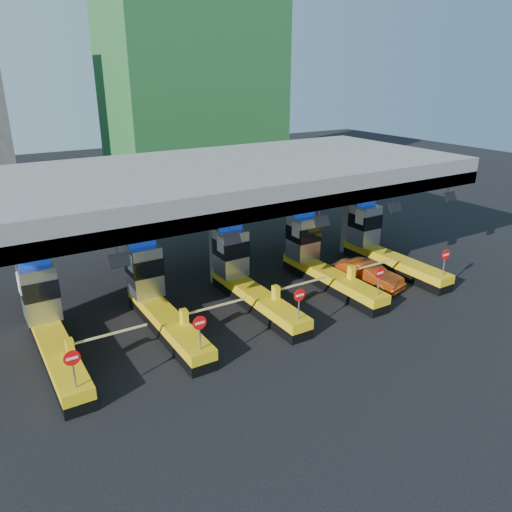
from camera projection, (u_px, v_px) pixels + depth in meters
ground at (248, 302)px, 27.07m from camera, size 120.00×120.00×0.00m
toll_canopy at (220, 181)px, 27.19m from camera, size 28.00×12.09×7.00m
toll_lane_far_left at (49, 323)px, 21.89m from camera, size 4.43×8.00×4.16m
toll_lane_left at (157, 297)px, 24.34m from camera, size 4.43×8.00×4.16m
toll_lane_center at (245, 276)px, 26.80m from camera, size 4.43×8.00×4.16m
toll_lane_right at (318, 259)px, 29.25m from camera, size 4.43×8.00×4.16m
toll_lane_far_right at (380, 244)px, 31.70m from camera, size 4.43×8.00×4.16m
bg_building_scaffold at (191, 47)px, 53.51m from camera, size 18.00×12.00×28.00m
red_car at (367, 274)px, 28.86m from camera, size 2.59×4.47×1.39m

